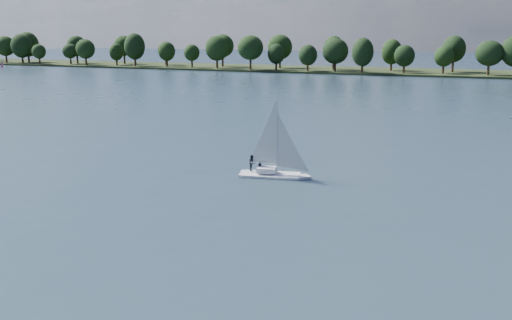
{
  "coord_description": "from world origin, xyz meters",
  "views": [
    {
      "loc": [
        28.64,
        -24.26,
        16.4
      ],
      "look_at": [
        6.02,
        32.6,
        2.5
      ],
      "focal_mm": 40.0,
      "sensor_mm": 36.0,
      "label": 1
    }
  ],
  "objects": [
    {
      "name": "treeline",
      "position": [
        -7.2,
        207.86,
        8.16
      ],
      "size": [
        563.21,
        73.71,
        18.3
      ],
      "color": "black",
      "rests_on": "ground"
    },
    {
      "name": "ground",
      "position": [
        0.0,
        100.0,
        0.0
      ],
      "size": [
        700.0,
        700.0,
        0.0
      ],
      "primitive_type": "plane",
      "color": "#233342",
      "rests_on": "ground"
    },
    {
      "name": "dinghy_pink",
      "position": [
        -168.95,
        170.56,
        0.93
      ],
      "size": [
        2.62,
        2.03,
        3.93
      ],
      "rotation": [
        0.0,
        0.0,
        0.5
      ],
      "color": "silver",
      "rests_on": "ground"
    },
    {
      "name": "sailboat",
      "position": [
        6.77,
        35.21,
        2.74
      ],
      "size": [
        7.72,
        3.42,
        9.82
      ],
      "rotation": [
        0.0,
        0.0,
        0.18
      ],
      "color": "silver",
      "rests_on": "ground"
    },
    {
      "name": "far_shore",
      "position": [
        0.0,
        212.0,
        0.0
      ],
      "size": [
        660.0,
        40.0,
        1.5
      ],
      "primitive_type": "cube",
      "color": "black",
      "rests_on": "ground"
    }
  ]
}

